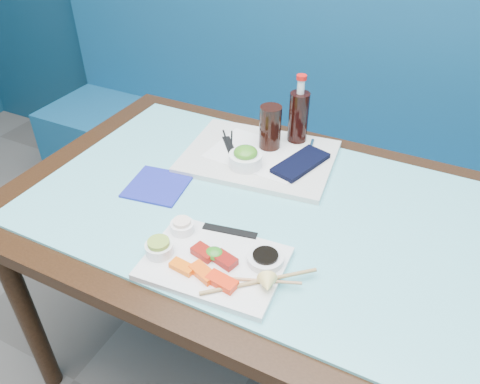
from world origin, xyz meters
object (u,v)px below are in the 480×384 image
at_px(sashimi_plate, 214,263).
at_px(blue_napkin, 158,186).
at_px(dining_table, 259,229).
at_px(cola_bottle_body, 298,120).
at_px(booth_bench, 336,168).
at_px(cola_glass, 270,127).
at_px(serving_tray, 259,157).
at_px(seaweed_bowl, 245,160).

height_order(sashimi_plate, blue_napkin, sashimi_plate).
bearing_deg(dining_table, cola_bottle_body, 94.70).
xyz_separation_m(booth_bench, cola_glass, (-0.09, -0.58, 0.47)).
relative_size(booth_bench, sashimi_plate, 9.57).
bearing_deg(serving_tray, cola_bottle_body, 56.26).
bearing_deg(cola_glass, serving_tray, -100.30).
relative_size(dining_table, sashimi_plate, 4.47).
bearing_deg(booth_bench, sashimi_plate, -89.84).
xyz_separation_m(serving_tray, cola_bottle_body, (0.07, 0.14, 0.08)).
relative_size(dining_table, cola_bottle_body, 7.91).
xyz_separation_m(booth_bench, dining_table, (0.00, -0.84, 0.29)).
height_order(seaweed_bowl, blue_napkin, seaweed_bowl).
relative_size(dining_table, blue_napkin, 8.76).
bearing_deg(cola_bottle_body, dining_table, -85.30).
xyz_separation_m(dining_table, cola_bottle_body, (-0.03, 0.34, 0.18)).
relative_size(booth_bench, seaweed_bowl, 30.47).
bearing_deg(sashimi_plate, seaweed_bowl, 101.75).
bearing_deg(cola_glass, dining_table, -71.25).
xyz_separation_m(sashimi_plate, seaweed_bowl, (-0.11, 0.39, 0.03)).
distance_m(cola_glass, cola_bottle_body, 0.10).
xyz_separation_m(booth_bench, seaweed_bowl, (-0.11, -0.71, 0.42)).
xyz_separation_m(dining_table, serving_tray, (-0.10, 0.20, 0.10)).
relative_size(seaweed_bowl, cola_glass, 0.71).
distance_m(booth_bench, serving_tray, 0.75).
bearing_deg(blue_napkin, sashimi_plate, -33.96).
bearing_deg(cola_glass, seaweed_bowl, -98.75).
relative_size(dining_table, seaweed_bowl, 14.22).
bearing_deg(seaweed_bowl, sashimi_plate, -74.01).
height_order(seaweed_bowl, cola_bottle_body, cola_bottle_body).
relative_size(booth_bench, cola_bottle_body, 16.95).
height_order(booth_bench, serving_tray, booth_bench).
bearing_deg(blue_napkin, seaweed_bowl, 45.17).
bearing_deg(sashimi_plate, dining_table, 86.44).
bearing_deg(dining_table, blue_napkin, -168.64).
distance_m(serving_tray, seaweed_bowl, 0.08).
bearing_deg(dining_table, serving_tray, 115.68).
distance_m(booth_bench, sashimi_plate, 1.17).
xyz_separation_m(dining_table, sashimi_plate, (0.00, -0.26, 0.10)).
bearing_deg(dining_table, cola_glass, 108.75).
xyz_separation_m(cola_glass, cola_bottle_body, (0.06, 0.08, 0.00)).
distance_m(dining_table, sashimi_plate, 0.28).
relative_size(seaweed_bowl, blue_napkin, 0.62).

